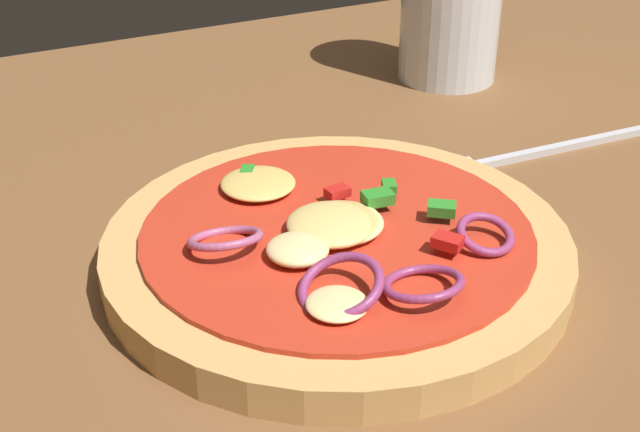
% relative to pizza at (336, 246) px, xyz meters
% --- Properties ---
extents(dining_table, '(1.50, 0.92, 0.03)m').
position_rel_pizza_xyz_m(dining_table, '(0.01, -0.04, -0.03)').
color(dining_table, brown).
rests_on(dining_table, ground).
extents(pizza, '(0.25, 0.25, 0.04)m').
position_rel_pizza_xyz_m(pizza, '(0.00, 0.00, 0.00)').
color(pizza, tan).
rests_on(pizza, dining_table).
extents(fork, '(0.20, 0.02, 0.00)m').
position_rel_pizza_xyz_m(fork, '(0.17, 0.06, -0.01)').
color(fork, silver).
rests_on(fork, dining_table).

